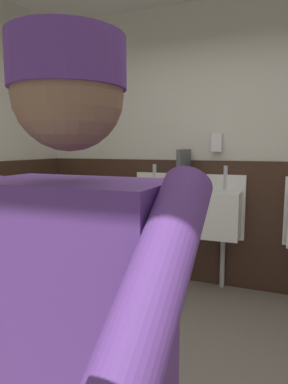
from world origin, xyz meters
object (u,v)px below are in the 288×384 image
(soap_dispenser, at_px, (217,142))
(urinal_middle, at_px, (223,214))
(urinal_left, at_px, (150,209))
(person, at_px, (73,353))

(soap_dispenser, bearing_deg, urinal_middle, -51.49)
(urinal_left, relative_size, urinal_middle, 1.00)
(person, relative_size, soap_dispenser, 9.10)
(soap_dispenser, bearing_deg, person, -86.15)
(person, bearing_deg, urinal_left, 107.32)
(urinal_middle, bearing_deg, urinal_left, 180.00)
(urinal_middle, bearing_deg, soap_dispenser, 128.51)
(urinal_left, xyz_separation_m, soap_dispenser, (0.65, 0.12, 0.69))
(urinal_left, xyz_separation_m, urinal_middle, (0.75, 0.00, 0.00))
(urinal_left, bearing_deg, person, -72.68)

